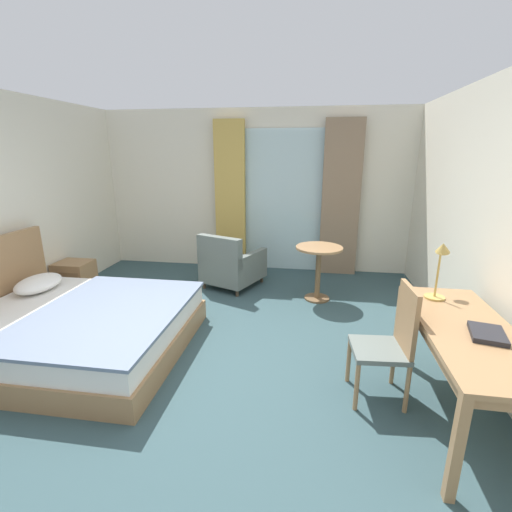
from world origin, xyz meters
TOP-DOWN VIEW (x-y plane):
  - ground at (0.00, 0.00)m, footprint 5.68×6.76m
  - wall_back at (0.00, 3.12)m, footprint 5.28×0.12m
  - balcony_glass_door at (0.51, 3.04)m, footprint 1.35×0.02m
  - curtain_panel_left at (-0.39, 2.94)m, footprint 0.50×0.10m
  - curtain_panel_right at (1.40, 2.94)m, footprint 0.59×0.10m
  - bed at (-1.39, 0.04)m, footprint 2.15×1.89m
  - nightstand at (-2.27, 1.38)m, footprint 0.45×0.40m
  - writing_desk at (2.10, -0.39)m, footprint 0.65×1.60m
  - desk_chair at (1.62, -0.25)m, footprint 0.45×0.44m
  - desk_lamp at (2.07, 0.23)m, footprint 0.20×0.27m
  - closed_book at (2.17, -0.50)m, footprint 0.27×0.32m
  - armchair_by_window at (-0.19, 2.05)m, footprint 0.96×1.00m
  - round_cafe_table at (1.08, 1.75)m, footprint 0.62×0.62m

SIDE VIEW (x-z plane):
  - ground at x=0.00m, z-range -0.10..0.00m
  - nightstand at x=-2.27m, z-range 0.00..0.49m
  - bed at x=-1.39m, z-range -0.28..0.79m
  - armchair_by_window at x=-0.19m, z-range -0.08..0.74m
  - desk_chair at x=1.62m, z-range 0.04..1.01m
  - round_cafe_table at x=1.08m, z-range 0.17..0.91m
  - writing_desk at x=2.10m, z-range 0.28..1.02m
  - closed_book at x=2.17m, z-range 0.74..0.77m
  - desk_lamp at x=2.07m, z-range 0.79..1.28m
  - balcony_glass_door at x=0.51m, z-range 0.00..2.31m
  - curtain_panel_left at x=-0.39m, z-range 0.00..2.44m
  - curtain_panel_right at x=1.40m, z-range 0.00..2.44m
  - wall_back at x=0.00m, z-range 0.00..2.62m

